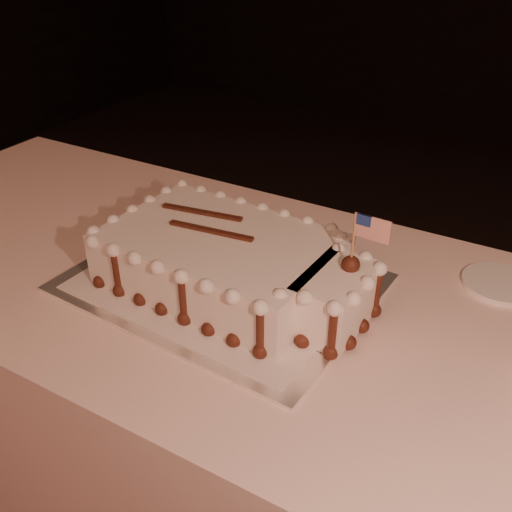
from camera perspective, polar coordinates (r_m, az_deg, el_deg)
The scene contains 5 objects.
banquet_table at distance 1.34m, azimuth 5.59°, elevation -18.41°, with size 2.40×0.80×0.75m, color #FFD2C5.
cake_board at distance 1.14m, azimuth -3.48°, elevation -2.68°, with size 0.58×0.43×0.01m, color white.
doily at distance 1.14m, azimuth -3.49°, elevation -2.48°, with size 0.52×0.39×0.00m, color white.
sheet_cake at distance 1.10m, azimuth -2.28°, elevation -0.69°, with size 0.56×0.34×0.22m.
side_plate at distance 1.24m, azimuth 23.18°, elevation -2.54°, with size 0.15×0.15×0.01m, color white.
Camera 1 is at (0.32, -0.20, 1.40)m, focal length 40.00 mm.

